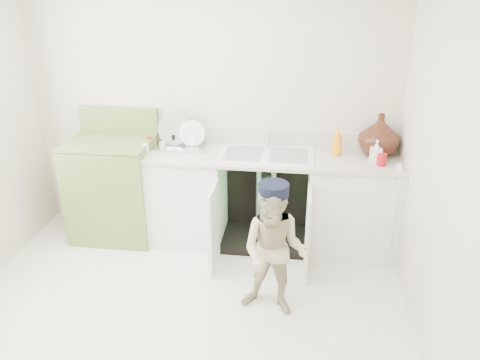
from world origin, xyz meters
The scene contains 5 objects.
ground centered at (0.00, 0.00, 0.00)m, with size 3.50×3.50×0.00m, color beige.
room_shell centered at (0.00, 0.00, 1.25)m, with size 6.00×5.50×1.26m.
counter_run centered at (0.60, 1.21, 0.49)m, with size 2.44×1.02×1.28m.
avocado_stove centered at (-0.93, 1.18, 0.50)m, with size 0.79×0.65×1.23m.
repair_worker centered at (0.70, 0.18, 0.54)m, with size 0.58×0.93×1.07m.
Camera 1 is at (0.83, -2.78, 2.40)m, focal length 35.00 mm.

